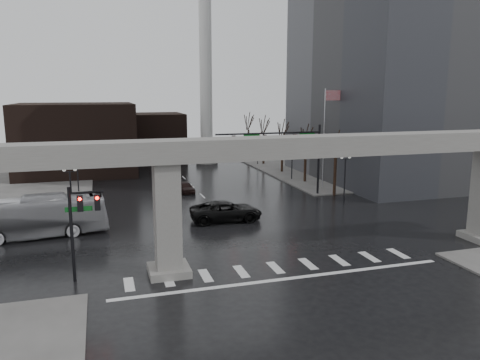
% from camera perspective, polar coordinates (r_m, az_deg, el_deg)
% --- Properties ---
extents(ground, '(160.00, 160.00, 0.00)m').
position_cam_1_polar(ground, '(32.90, 3.70, -10.00)').
color(ground, black).
rests_on(ground, ground).
extents(sidewalk_ne, '(28.00, 36.00, 0.15)m').
position_cam_1_polar(sidewalk_ne, '(75.44, 12.69, 1.65)').
color(sidewalk_ne, slate).
rests_on(sidewalk_ne, ground).
extents(elevated_guideway, '(48.00, 2.60, 8.70)m').
position_cam_1_polar(elevated_guideway, '(31.60, 6.00, 2.02)').
color(elevated_guideway, gray).
rests_on(elevated_guideway, ground).
extents(office_tower, '(22.00, 26.00, 42.00)m').
position_cam_1_polar(office_tower, '(67.83, 19.35, 18.08)').
color(office_tower, slate).
rests_on(office_tower, ground).
extents(building_far_left, '(16.00, 14.00, 10.00)m').
position_cam_1_polar(building_far_left, '(71.17, -19.32, 4.77)').
color(building_far_left, black).
rests_on(building_far_left, ground).
extents(building_far_mid, '(10.00, 10.00, 8.00)m').
position_cam_1_polar(building_far_mid, '(81.63, -10.54, 5.18)').
color(building_far_mid, black).
rests_on(building_far_mid, ground).
extents(smokestack, '(3.60, 3.60, 30.00)m').
position_cam_1_polar(smokestack, '(76.69, -4.19, 11.98)').
color(smokestack, white).
rests_on(smokestack, ground).
extents(signal_mast_arm, '(12.12, 0.43, 8.00)m').
position_cam_1_polar(signal_mast_arm, '(51.90, 5.83, 4.25)').
color(signal_mast_arm, black).
rests_on(signal_mast_arm, ground).
extents(signal_left_pole, '(2.30, 0.30, 6.00)m').
position_cam_1_polar(signal_left_pole, '(30.28, -18.90, -4.33)').
color(signal_left_pole, black).
rests_on(signal_left_pole, ground).
extents(flagpole_assembly, '(2.06, 0.12, 12.00)m').
position_cam_1_polar(flagpole_assembly, '(57.28, 10.49, 6.44)').
color(flagpole_assembly, silver).
rests_on(flagpole_assembly, ground).
extents(lamp_right_0, '(1.22, 0.32, 5.11)m').
position_cam_1_polar(lamp_right_0, '(49.92, 12.69, 1.05)').
color(lamp_right_0, black).
rests_on(lamp_right_0, ground).
extents(lamp_right_1, '(1.22, 0.32, 5.11)m').
position_cam_1_polar(lamp_right_1, '(62.34, 6.38, 3.14)').
color(lamp_right_1, black).
rests_on(lamp_right_1, ground).
extents(lamp_right_2, '(1.22, 0.32, 5.11)m').
position_cam_1_polar(lamp_right_2, '(75.31, 2.18, 4.50)').
color(lamp_right_2, black).
rests_on(lamp_right_2, ground).
extents(lamp_left_0, '(1.22, 0.32, 5.11)m').
position_cam_1_polar(lamp_left_0, '(43.64, -19.94, -0.70)').
color(lamp_left_0, black).
rests_on(lamp_left_0, ground).
extents(lamp_left_1, '(1.22, 0.32, 5.11)m').
position_cam_1_polar(lamp_left_1, '(57.43, -19.26, 1.95)').
color(lamp_left_1, black).
rests_on(lamp_left_1, ground).
extents(lamp_left_2, '(1.22, 0.32, 5.11)m').
position_cam_1_polar(lamp_left_2, '(71.30, -18.84, 3.58)').
color(lamp_left_2, black).
rests_on(lamp_left_2, ground).
extents(tree_right_0, '(1.09, 1.58, 7.50)m').
position_cam_1_polar(tree_right_0, '(53.99, 11.53, 1.08)').
color(tree_right_0, black).
rests_on(tree_right_0, ground).
extents(tree_right_1, '(1.09, 1.61, 7.67)m').
position_cam_1_polar(tree_right_1, '(61.04, 7.99, 2.35)').
color(tree_right_1, black).
rests_on(tree_right_1, ground).
extents(tree_right_2, '(1.10, 1.63, 7.85)m').
position_cam_1_polar(tree_right_2, '(68.31, 5.18, 3.35)').
color(tree_right_2, black).
rests_on(tree_right_2, ground).
extents(tree_right_3, '(1.11, 1.66, 8.02)m').
position_cam_1_polar(tree_right_3, '(75.72, 2.92, 4.15)').
color(tree_right_3, black).
rests_on(tree_right_3, ground).
extents(tree_right_4, '(1.12, 1.69, 8.19)m').
position_cam_1_polar(tree_right_4, '(83.24, 1.06, 4.80)').
color(tree_right_4, black).
rests_on(tree_right_4, ground).
extents(pickup_truck, '(6.70, 3.34, 1.82)m').
position_cam_1_polar(pickup_truck, '(42.71, -1.70, -3.82)').
color(pickup_truck, black).
rests_on(pickup_truck, ground).
extents(city_bus, '(12.30, 4.02, 3.36)m').
position_cam_1_polar(city_bus, '(41.31, -24.30, -4.19)').
color(city_bus, '#9C9BA0').
rests_on(city_bus, ground).
extents(far_car, '(1.99, 3.94, 1.29)m').
position_cam_1_polar(far_car, '(55.02, -6.68, -0.87)').
color(far_car, black).
rests_on(far_car, ground).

